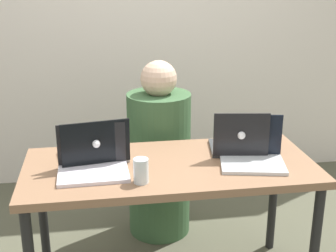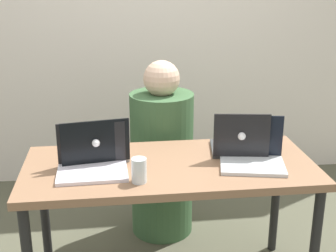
% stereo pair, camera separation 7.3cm
% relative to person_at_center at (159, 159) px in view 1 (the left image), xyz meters
% --- Properties ---
extents(back_wall, '(4.50, 0.10, 2.66)m').
position_rel_person_at_center_xyz_m(back_wall, '(-0.03, 0.94, 0.82)').
color(back_wall, silver).
rests_on(back_wall, ground).
extents(desk, '(1.47, 0.66, 0.74)m').
position_rel_person_at_center_xyz_m(desk, '(-0.03, -0.61, 0.15)').
color(desk, '#876246').
rests_on(desk, ground).
extents(person_at_center, '(0.44, 0.44, 1.15)m').
position_rel_person_at_center_xyz_m(person_at_center, '(0.00, 0.00, 0.00)').
color(person_at_center, '#385C37').
rests_on(person_at_center, ground).
extents(laptop_back_right, '(0.32, 0.31, 0.25)m').
position_rel_person_at_center_xyz_m(laptop_back_right, '(0.35, -0.52, 0.28)').
color(laptop_back_right, '#363A3B').
rests_on(laptop_back_right, desk).
extents(laptop_front_right, '(0.36, 0.30, 0.23)m').
position_rel_person_at_center_xyz_m(laptop_front_right, '(0.38, -0.66, 0.28)').
color(laptop_front_right, silver).
rests_on(laptop_front_right, desk).
extents(laptop_front_left, '(0.34, 0.27, 0.22)m').
position_rel_person_at_center_xyz_m(laptop_front_left, '(-0.41, -0.65, 0.27)').
color(laptop_front_left, silver).
rests_on(laptop_front_left, desk).
extents(laptop_back_left, '(0.37, 0.30, 0.24)m').
position_rel_person_at_center_xyz_m(laptop_back_left, '(-0.41, -0.51, 0.28)').
color(laptop_back_left, '#B2B6BA').
rests_on(laptop_back_left, desk).
extents(water_glass_left, '(0.07, 0.07, 0.12)m').
position_rel_person_at_center_xyz_m(water_glass_left, '(-0.19, -0.80, 0.28)').
color(water_glass_left, silver).
rests_on(water_glass_left, desk).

